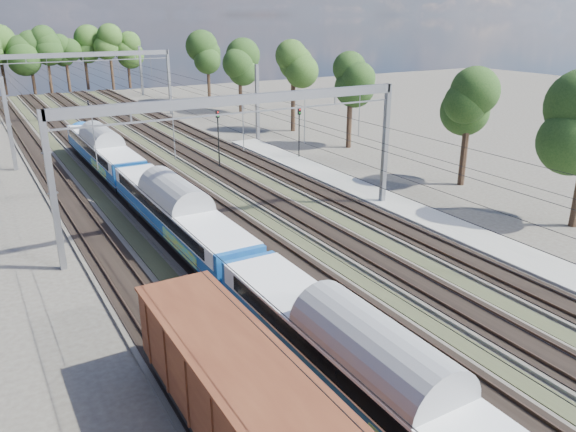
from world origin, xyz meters
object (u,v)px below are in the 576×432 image
emu_train (178,208)px  freight_boxcar (256,419)px  signal_near (218,132)px  signal_far (299,127)px  worker (89,106)px

emu_train → freight_boxcar: 19.89m
freight_boxcar → signal_near: signal_near is taller
signal_near → emu_train: bearing=-111.1°
signal_near → signal_far: 8.25m
freight_boxcar → emu_train: bearing=76.9°
freight_boxcar → signal_near: bearing=68.1°
freight_boxcar → signal_far: (22.31, 34.30, 0.98)m
freight_boxcar → signal_near: 37.88m
signal_far → worker: bearing=128.1°
emu_train → signal_near: signal_near is taller
emu_train → signal_far: size_ratio=11.54×
worker → signal_near: 41.14m
worker → signal_near: bearing=165.9°
emu_train → signal_far: (17.81, 14.93, 0.84)m
emu_train → signal_far: bearing=40.0°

